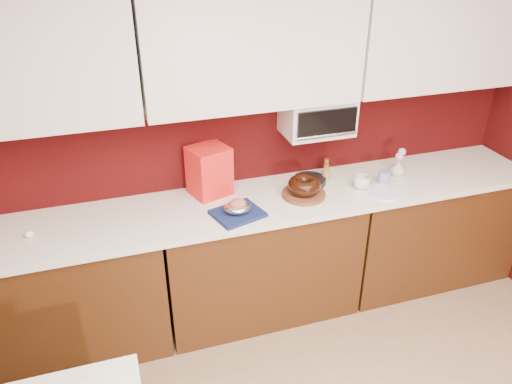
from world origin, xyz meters
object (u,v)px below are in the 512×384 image
Objects in this scene: flower_vase at (398,167)px; toaster_oven at (317,115)px; bundt_cake at (304,185)px; pandoro_box at (209,171)px; coffee_mug at (362,181)px; blue_jar at (384,177)px; foil_ham_nest at (238,207)px.

toaster_oven is at bearing 168.23° from flower_vase.
pandoro_box reaches higher than bundt_cake.
coffee_mug is 0.18m from blue_jar.
blue_jar is at bearing -152.55° from flower_vase.
flower_vase reaches higher than coffee_mug.
flower_vase is (1.23, 0.18, 0.01)m from foil_ham_nest.
pandoro_box is at bearing 168.76° from blue_jar.
toaster_oven reaches higher than flower_vase.
toaster_oven is at bearing 139.50° from coffee_mug.
coffee_mug is (0.41, -0.02, -0.03)m from bundt_cake.
bundt_cake reaches higher than blue_jar.
bundt_cake is at bearing 177.64° from coffee_mug.
foil_ham_nest is at bearing -174.76° from blue_jar.
flower_vase is at bearing -11.77° from toaster_oven.
blue_jar is (1.07, 0.10, -0.01)m from foil_ham_nest.
pandoro_box is 1.03m from coffee_mug.
pandoro_box is (-0.58, 0.23, 0.08)m from bundt_cake.
pandoro_box is at bearing 158.36° from bundt_cake.
bundt_cake is at bearing -173.90° from flower_vase.
blue_jar is (1.17, -0.23, -0.12)m from pandoro_box.
pandoro_box is 2.60× the size of flower_vase.
toaster_oven is at bearing 154.58° from blue_jar.
pandoro_box is at bearing 178.01° from toaster_oven.
toaster_oven is at bearing -20.41° from pandoro_box.
flower_vase is at bearing 27.45° from blue_jar.
flower_vase is at bearing 8.37° from foil_ham_nest.
toaster_oven reaches higher than blue_jar.
bundt_cake is 2.22× the size of blue_jar.
bundt_cake is 1.97× the size of coffee_mug.
pandoro_box is at bearing 166.05° from coffee_mug.
flower_vase is at bearing 16.15° from coffee_mug.
pandoro_box reaches higher than flower_vase.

